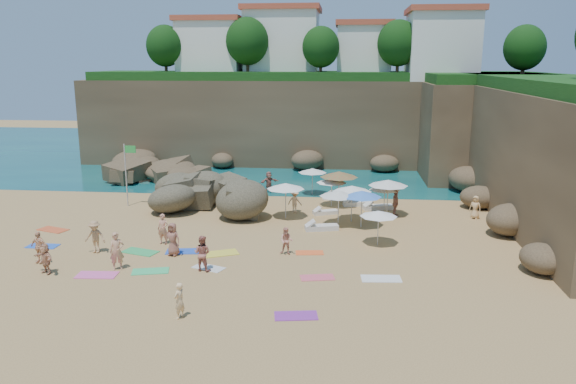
# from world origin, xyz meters

# --- Properties ---
(ground) EXTENTS (120.00, 120.00, 0.00)m
(ground) POSITION_xyz_m (0.00, 0.00, 0.00)
(ground) COLOR tan
(ground) RESTS_ON ground
(seawater) EXTENTS (120.00, 120.00, 0.00)m
(seawater) POSITION_xyz_m (0.00, 30.00, 0.00)
(seawater) COLOR #0C4751
(seawater) RESTS_ON ground
(cliff_back) EXTENTS (44.00, 8.00, 8.00)m
(cliff_back) POSITION_xyz_m (2.00, 25.00, 4.00)
(cliff_back) COLOR brown
(cliff_back) RESTS_ON ground
(cliff_right) EXTENTS (8.00, 30.00, 8.00)m
(cliff_right) POSITION_xyz_m (19.00, 8.00, 4.00)
(cliff_right) COLOR brown
(cliff_right) RESTS_ON ground
(cliff_corner) EXTENTS (10.00, 12.00, 8.00)m
(cliff_corner) POSITION_xyz_m (17.00, 20.00, 4.00)
(cliff_corner) COLOR brown
(cliff_corner) RESTS_ON ground
(rock_promontory) EXTENTS (12.00, 7.00, 2.00)m
(rock_promontory) POSITION_xyz_m (-11.00, 16.00, 0.00)
(rock_promontory) COLOR brown
(rock_promontory) RESTS_ON ground
(clifftop_buildings) EXTENTS (28.48, 9.48, 7.00)m
(clifftop_buildings) POSITION_xyz_m (2.96, 25.79, 11.24)
(clifftop_buildings) COLOR white
(clifftop_buildings) RESTS_ON cliff_back
(clifftop_trees) EXTENTS (35.60, 23.82, 4.40)m
(clifftop_trees) POSITION_xyz_m (4.78, 19.52, 11.26)
(clifftop_trees) COLOR #11380F
(clifftop_trees) RESTS_ON ground
(marina_masts) EXTENTS (3.10, 0.10, 6.00)m
(marina_masts) POSITION_xyz_m (-16.50, 30.00, 3.00)
(marina_masts) COLOR white
(marina_masts) RESTS_ON ground
(rock_outcrop) EXTENTS (8.19, 7.13, 2.75)m
(rock_outcrop) POSITION_xyz_m (-3.39, 6.00, 0.00)
(rock_outcrop) COLOR #675F47
(rock_outcrop) RESTS_ON ground
(flag_pole) EXTENTS (0.84, 0.09, 4.32)m
(flag_pole) POSITION_xyz_m (-9.34, 6.20, 2.76)
(flag_pole) COLOR silver
(flag_pole) RESTS_ON ground
(parasol_0) EXTENTS (2.41, 2.41, 2.28)m
(parasol_0) POSITION_xyz_m (1.72, 4.23, 2.09)
(parasol_0) COLOR silver
(parasol_0) RESTS_ON ground
(parasol_1) EXTENTS (2.11, 2.11, 2.00)m
(parasol_1) POSITION_xyz_m (3.04, 10.87, 1.84)
(parasol_1) COLOR silver
(parasol_1) RESTS_ON ground
(parasol_2) EXTENTS (2.09, 2.09, 1.98)m
(parasol_2) POSITION_xyz_m (4.55, 7.51, 1.81)
(parasol_2) COLOR silver
(parasol_2) RESTS_ON ground
(parasol_3) EXTENTS (2.53, 2.53, 2.39)m
(parasol_3) POSITION_xyz_m (8.21, 5.40, 2.20)
(parasol_3) COLOR silver
(parasol_3) RESTS_ON ground
(parasol_6) EXTENTS (2.60, 2.60, 2.46)m
(parasol_6) POSITION_xyz_m (5.05, 7.52, 2.26)
(parasol_6) COLOR silver
(parasol_6) RESTS_ON ground
(parasol_7) EXTENTS (2.43, 2.43, 2.30)m
(parasol_7) POSITION_xyz_m (5.89, 3.84, 2.11)
(parasol_7) COLOR silver
(parasol_7) RESTS_ON ground
(parasol_8) EXTENTS (2.03, 2.03, 1.92)m
(parasol_8) POSITION_xyz_m (8.04, 5.88, 1.76)
(parasol_8) COLOR silver
(parasol_8) RESTS_ON ground
(parasol_9) EXTENTS (2.04, 2.04, 1.93)m
(parasol_9) POSITION_xyz_m (7.28, -0.61, 1.77)
(parasol_9) COLOR silver
(parasol_9) RESTS_ON ground
(parasol_10) EXTENTS (2.38, 2.38, 2.25)m
(parasol_10) POSITION_xyz_m (6.47, 2.70, 2.07)
(parasol_10) COLOR silver
(parasol_10) RESTS_ON ground
(parasol_11) EXTENTS (2.32, 2.32, 2.20)m
(parasol_11) POSITION_xyz_m (5.09, 2.87, 2.02)
(parasol_11) COLOR silver
(parasol_11) RESTS_ON ground
(lounger_0) EXTENTS (2.11, 1.15, 0.31)m
(lounger_0) POSITION_xyz_m (7.73, 6.95, 0.16)
(lounger_0) COLOR silver
(lounger_0) RESTS_ON ground
(lounger_1) EXTENTS (2.09, 1.04, 0.31)m
(lounger_1) POSITION_xyz_m (4.91, 9.35, 0.16)
(lounger_1) COLOR white
(lounger_1) RESTS_ON ground
(lounger_2) EXTENTS (2.08, 1.04, 0.31)m
(lounger_2) POSITION_xyz_m (6.36, 7.84, 0.15)
(lounger_2) COLOR silver
(lounger_2) RESTS_ON ground
(lounger_3) EXTENTS (1.72, 1.12, 0.25)m
(lounger_3) POSITION_xyz_m (4.22, 5.40, 0.13)
(lounger_3) COLOR silver
(lounger_3) RESTS_ON ground
(lounger_4) EXTENTS (1.62, 0.87, 0.24)m
(lounger_4) POSITION_xyz_m (7.46, 7.00, 0.12)
(lounger_4) COLOR silver
(lounger_4) RESTS_ON ground
(lounger_5) EXTENTS (2.06, 1.11, 0.30)m
(lounger_5) POSITION_xyz_m (4.13, 1.84, 0.15)
(lounger_5) COLOR silver
(lounger_5) RESTS_ON ground
(towel_0) EXTENTS (1.69, 0.88, 0.03)m
(towel_0) POSITION_xyz_m (-10.80, -2.70, 0.01)
(towel_0) COLOR blue
(towel_0) RESTS_ON ground
(towel_1) EXTENTS (1.93, 1.06, 0.03)m
(towel_1) POSITION_xyz_m (-6.05, -6.46, 0.02)
(towel_1) COLOR #E559A4
(towel_1) RESTS_ON ground
(towel_3) EXTENTS (1.88, 1.25, 0.03)m
(towel_3) POSITION_xyz_m (-3.72, -5.73, 0.02)
(towel_3) COLOR #37C06E
(towel_3) RESTS_ON ground
(towel_5) EXTENTS (1.74, 1.32, 0.03)m
(towel_5) POSITION_xyz_m (-1.07, -5.00, 0.01)
(towel_5) COLOR silver
(towel_5) RESTS_ON ground
(towel_6) EXTENTS (1.81, 1.10, 0.03)m
(towel_6) POSITION_xyz_m (3.61, -9.81, 0.01)
(towel_6) COLOR purple
(towel_6) RESTS_ON ground
(towel_7) EXTENTS (2.00, 1.44, 0.03)m
(towel_7) POSITION_xyz_m (-11.77, 0.23, 0.02)
(towel_7) COLOR #D74F26
(towel_7) RESTS_ON ground
(towel_8) EXTENTS (1.95, 1.16, 0.03)m
(towel_8) POSITION_xyz_m (-2.94, -2.77, 0.02)
(towel_8) COLOR blue
(towel_8) RESTS_ON ground
(towel_9) EXTENTS (1.69, 1.08, 0.03)m
(towel_9) POSITION_xyz_m (4.25, -5.72, 0.01)
(towel_9) COLOR #E0576A
(towel_9) RESTS_ON ground
(towel_10) EXTENTS (1.52, 0.89, 0.03)m
(towel_10) POSITION_xyz_m (3.67, -2.31, 0.01)
(towel_10) COLOR #FF5F28
(towel_10) RESTS_ON ground
(towel_11) EXTENTS (2.06, 1.44, 0.03)m
(towel_11) POSITION_xyz_m (-5.20, -3.08, 0.02)
(towel_11) COLOR green
(towel_11) RESTS_ON ground
(towel_12) EXTENTS (2.17, 1.70, 0.03)m
(towel_12) POSITION_xyz_m (-1.01, -2.92, 0.02)
(towel_12) COLOR yellow
(towel_12) RESTS_ON ground
(towel_13) EXTENTS (1.89, 1.05, 0.03)m
(towel_13) POSITION_xyz_m (7.19, -5.58, 0.02)
(towel_13) COLOR silver
(towel_13) RESTS_ON ground
(person_stand_0) EXTENTS (0.80, 0.69, 1.86)m
(person_stand_0) POSITION_xyz_m (-5.36, -5.63, 0.93)
(person_stand_0) COLOR tan
(person_stand_0) RESTS_ON ground
(person_stand_1) EXTENTS (0.97, 0.83, 1.74)m
(person_stand_1) POSITION_xyz_m (-1.27, -5.34, 0.87)
(person_stand_1) COLOR #B26759
(person_stand_1) RESTS_ON ground
(person_stand_2) EXTENTS (1.05, 0.67, 1.50)m
(person_stand_2) POSITION_xyz_m (2.19, 5.65, 0.75)
(person_stand_2) COLOR #F4BF8B
(person_stand_2) RESTS_ON ground
(person_stand_3) EXTENTS (0.48, 1.04, 1.73)m
(person_stand_3) POSITION_xyz_m (8.72, 5.32, 0.86)
(person_stand_3) COLOR #A76853
(person_stand_3) RESTS_ON ground
(person_stand_4) EXTENTS (0.82, 0.70, 1.48)m
(person_stand_4) POSITION_xyz_m (13.73, 5.34, 0.74)
(person_stand_4) COLOR #DEAF74
(person_stand_4) RESTS_ON ground
(person_stand_5) EXTENTS (1.49, 1.19, 1.62)m
(person_stand_5) POSITION_xyz_m (-0.29, 11.19, 0.81)
(person_stand_5) COLOR #A26051
(person_stand_5) RESTS_ON ground
(person_stand_6) EXTENTS (0.53, 0.63, 1.46)m
(person_stand_6) POSITION_xyz_m (-0.89, -10.42, 0.73)
(person_stand_6) COLOR #F6C98C
(person_stand_6) RESTS_ON ground
(person_lie_0) EXTENTS (1.19, 1.76, 0.46)m
(person_lie_0) POSITION_xyz_m (-7.45, -3.42, 0.23)
(person_lie_0) COLOR tan
(person_lie_0) RESTS_ON ground
(person_lie_1) EXTENTS (1.34, 1.79, 0.39)m
(person_lie_1) POSITION_xyz_m (-9.57, -5.15, 0.20)
(person_lie_1) COLOR #F6B98C
(person_lie_1) RESTS_ON ground
(person_lie_2) EXTENTS (1.21, 1.85, 0.45)m
(person_lie_2) POSITION_xyz_m (-3.30, -3.40, 0.23)
(person_lie_2) COLOR #8C5546
(person_lie_2) RESTS_ON ground
(person_lie_3) EXTENTS (1.88, 1.92, 0.39)m
(person_lie_3) POSITION_xyz_m (-8.51, -6.48, 0.19)
(person_lie_3) COLOR tan
(person_lie_3) RESTS_ON ground
(person_lie_4) EXTENTS (0.78, 1.72, 0.40)m
(person_lie_4) POSITION_xyz_m (-4.40, -1.64, 0.20)
(person_lie_4) COLOR tan
(person_lie_4) RESTS_ON ground
(person_lie_5) EXTENTS (0.90, 1.51, 0.54)m
(person_lie_5) POSITION_xyz_m (2.49, -2.68, 0.27)
(person_lie_5) COLOR #DD947E
(person_lie_5) RESTS_ON ground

